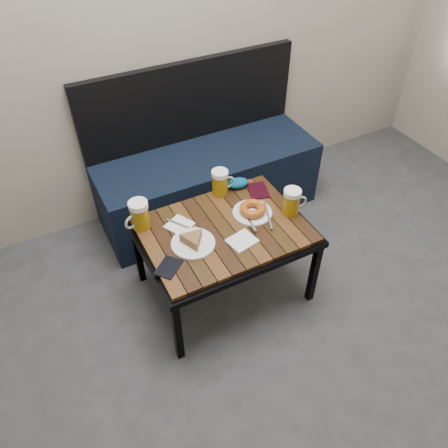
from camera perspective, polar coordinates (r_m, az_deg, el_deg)
name	(u,v)px	position (r m, az deg, el deg)	size (l,w,h in m)	color
bench	(207,175)	(2.85, -2.30, 6.36)	(1.40, 0.50, 0.95)	black
cafe_table	(224,234)	(2.21, 0.00, -1.37)	(0.84, 0.62, 0.47)	black
beer_mug_left	(139,215)	(2.17, -11.03, 1.18)	(0.15, 0.12, 0.15)	#966F0C
beer_mug_centre	(220,182)	(2.34, -0.47, 5.50)	(0.13, 0.09, 0.14)	#966F0C
beer_mug_right	(292,201)	(2.25, 8.86, 2.94)	(0.14, 0.10, 0.14)	#966F0C
plate_pie	(193,241)	(2.08, -4.07, -2.26)	(0.21, 0.21, 0.06)	white
plate_bagel	(252,210)	(2.24, 3.74, 1.77)	(0.20, 0.26, 0.06)	white
napkin_left	(179,225)	(2.20, -5.86, -0.15)	(0.16, 0.16, 0.01)	white
napkin_right	(242,241)	(2.11, 2.37, -2.21)	(0.15, 0.13, 0.01)	white
passport_navy	(169,267)	(2.01, -7.26, -5.64)	(0.09, 0.12, 0.01)	black
passport_burgundy	(258,190)	(2.40, 4.47, 4.39)	(0.10, 0.14, 0.01)	black
knit_pouch	(238,183)	(2.41, 1.83, 5.36)	(0.12, 0.08, 0.05)	navy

